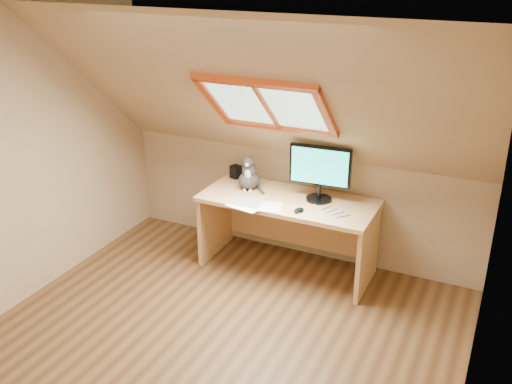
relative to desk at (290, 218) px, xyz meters
The scene contains 10 objects.
ground 1.53m from the desk, 92.26° to the right, with size 3.50×3.50×0.00m, color brown.
room_shell 1.81m from the desk, 92.12° to the right, with size 3.52×3.52×2.41m.
desk is the anchor object (origin of this frame).
monitor 0.57m from the desk, ahead, with size 0.54×0.23×0.50m.
cat 0.54m from the desk, behind, with size 0.24×0.27×0.35m.
desk_speaker 0.73m from the desk, 164.32° to the left, with size 0.09×0.09×0.12m, color black.
graphics_tablet 0.48m from the desk, 133.75° to the right, with size 0.27×0.19×0.01m, color #B2B2B7.
mouse 0.42m from the desk, 57.28° to the right, with size 0.06×0.11×0.03m, color black.
papers 0.44m from the desk, 121.40° to the right, with size 0.33×0.27×0.00m.
cables 0.47m from the desk, 26.75° to the right, with size 0.51×0.26×0.01m.
Camera 1 is at (1.78, -2.90, 2.72)m, focal length 40.00 mm.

